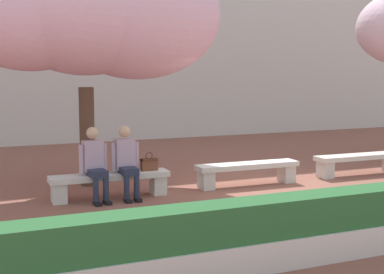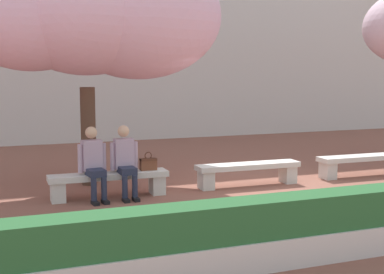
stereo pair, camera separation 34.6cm
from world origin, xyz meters
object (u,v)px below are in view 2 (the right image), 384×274
stone_bench_near_west (248,170)px  handbag (148,163)px  person_seated_right (125,159)px  cherry_tree_main (96,16)px  person_seated_left (93,161)px  stone_bench_west_end (109,181)px  stone_bench_center (363,162)px

stone_bench_near_west → handbag: (-2.05, 0.01, 0.27)m
person_seated_right → cherry_tree_main: (-0.21, 1.26, 2.63)m
person_seated_left → cherry_tree_main: bearing=74.2°
person_seated_left → stone_bench_west_end: bearing=10.7°
stone_bench_center → person_seated_left: 5.87m
stone_bench_west_end → person_seated_right: (0.29, -0.05, 0.39)m
stone_bench_west_end → handbag: handbag is taller
stone_bench_west_end → handbag: 0.79m
handbag → person_seated_right: bearing=-171.9°
stone_bench_west_end → stone_bench_center: (5.58, 0.00, 0.00)m
stone_bench_center → person_seated_left: person_seated_left is taller
stone_bench_west_end → person_seated_right: size_ratio=1.66×
stone_bench_center → stone_bench_west_end: bearing=180.0°
stone_bench_center → person_seated_right: person_seated_right is taller
stone_bench_center → person_seated_right: 5.30m
stone_bench_center → person_seated_left: bearing=-179.5°
stone_bench_west_end → stone_bench_near_west: 2.79m
stone_bench_near_west → person_seated_right: 2.53m
person_seated_left → stone_bench_near_west: bearing=1.0°
stone_bench_center → cherry_tree_main: (-5.50, 1.21, 3.01)m
stone_bench_center → handbag: (-4.84, 0.01, 0.27)m
person_seated_left → person_seated_right: size_ratio=1.00×
person_seated_right → stone_bench_west_end: bearing=169.5°
stone_bench_west_end → stone_bench_near_west: bearing=0.0°
stone_bench_west_end → cherry_tree_main: (0.08, 1.21, 3.01)m
stone_bench_west_end → stone_bench_near_west: size_ratio=1.00×
stone_bench_center → person_seated_right: size_ratio=1.66×
cherry_tree_main → handbag: bearing=-61.1°
stone_bench_center → stone_bench_near_west: bearing=180.0°
stone_bench_near_west → person_seated_left: 3.10m
stone_bench_near_west → handbag: 2.07m
person_seated_left → handbag: bearing=3.6°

